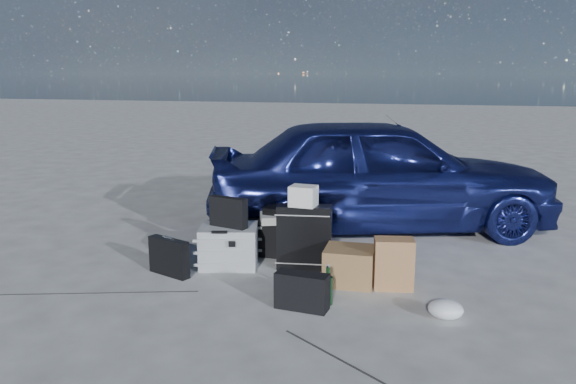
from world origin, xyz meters
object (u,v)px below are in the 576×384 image
object	(u,v)px
car	(379,173)
green_bottle	(328,286)
suitcase_right	(304,237)
cardboard_box	(349,266)
duffel_bag	(281,238)
briefcase	(169,257)
suitcase_left	(266,218)
pelican_case	(229,246)

from	to	relation	value
car	green_bottle	distance (m)	2.36
suitcase_right	cardboard_box	size ratio (longest dim) A/B	1.43
car	green_bottle	bearing A→B (deg)	157.79
car	duffel_bag	size ratio (longest dim) A/B	5.66
briefcase	car	bearing A→B (deg)	72.01
cardboard_box	green_bottle	distance (m)	0.51
car	briefcase	size ratio (longest dim) A/B	9.02
car	suitcase_right	world-z (taller)	car
suitcase_left	duffel_bag	size ratio (longest dim) A/B	0.85
duffel_bag	briefcase	bearing A→B (deg)	-134.45
pelican_case	duffel_bag	xyz separation A→B (m)	(0.39, 0.43, -0.02)
car	duffel_bag	xyz separation A→B (m)	(-0.83, -1.21, -0.49)
car	suitcase_left	xyz separation A→B (m)	(-1.07, -0.96, -0.37)
car	duffel_bag	world-z (taller)	car
pelican_case	green_bottle	distance (m)	1.26
duffel_bag	green_bottle	bearing A→B (deg)	-57.37
briefcase	duffel_bag	bearing A→B (deg)	66.16
pelican_case	suitcase_left	bearing A→B (deg)	63.18
green_bottle	briefcase	bearing A→B (deg)	169.67
pelican_case	suitcase_right	bearing A→B (deg)	-6.63
green_bottle	car	bearing A→B (deg)	86.65
cardboard_box	green_bottle	bearing A→B (deg)	-100.29
suitcase_right	duffel_bag	size ratio (longest dim) A/B	0.87
suitcase_right	duffel_bag	distance (m)	0.47
suitcase_right	pelican_case	bearing A→B (deg)	179.94
car	green_bottle	xyz separation A→B (m)	(-0.13, -2.30, -0.51)
suitcase_left	car	bearing A→B (deg)	30.61
suitcase_left	cardboard_box	bearing A→B (deg)	-50.89
pelican_case	briefcase	xyz separation A→B (m)	(-0.42, -0.39, -0.02)
green_bottle	cardboard_box	bearing A→B (deg)	79.71
pelican_case	suitcase_left	xyz separation A→B (m)	(0.14, 0.69, 0.10)
car	suitcase_left	distance (m)	1.48
duffel_bag	cardboard_box	xyz separation A→B (m)	(0.78, -0.59, -0.01)
suitcase_left	green_bottle	bearing A→B (deg)	-66.49
suitcase_right	briefcase	bearing A→B (deg)	-164.94
pelican_case	cardboard_box	xyz separation A→B (m)	(1.17, -0.16, -0.03)
pelican_case	suitcase_right	size ratio (longest dim) A/B	0.87
duffel_bag	suitcase_left	bearing A→B (deg)	133.85
briefcase	duffel_bag	size ratio (longest dim) A/B	0.63
pelican_case	duffel_bag	bearing A→B (deg)	33.23
briefcase	suitcase_right	world-z (taller)	suitcase_right
briefcase	suitcase_right	distance (m)	1.24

